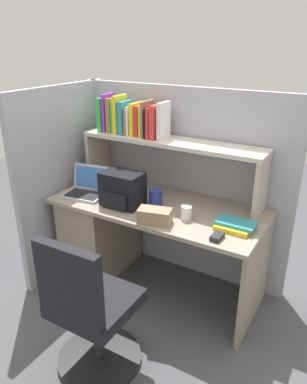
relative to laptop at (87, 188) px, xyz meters
The scene contains 14 objects.
ground_plane 0.98m from the laptop, 10.90° to the left, with size 8.00×8.00×0.00m, color #4C4C51.
desk 0.43m from the laptop, 30.88° to the left, with size 1.60×0.70×0.73m.
cubicle_partition_rear 0.76m from the laptop, 40.51° to the left, with size 1.84×0.05×1.55m, color #9E9EA8.
cubicle_partition_left 0.28m from the laptop, 167.60° to the left, with size 0.05×1.06×1.55m, color #9E9EA8.
overhead_hutch 0.72m from the laptop, 28.41° to the left, with size 1.44×0.28×0.45m.
reference_books_on_shelf 0.65m from the laptop, 52.67° to the left, with size 0.57×0.19×0.30m.
laptop is the anchor object (origin of this frame).
backpack 0.36m from the laptop, ahead, with size 0.30×0.22×0.25m.
computer_mouse 1.16m from the laptop, ahead, with size 0.06×0.10×0.03m, color #262628.
paper_cup 0.86m from the laptop, ahead, with size 0.08×0.08×0.09m, color white.
tissue_box 0.72m from the laptop, 11.86° to the right, with size 0.22×0.12×0.10m, color #9E7F60.
snack_canister 0.58m from the laptop, ahead, with size 0.10×0.10×0.12m, color navy.
desk_book_stack 1.20m from the laptop, ahead, with size 0.25×0.19×0.05m.
office_chair 1.09m from the laptop, 50.33° to the right, with size 0.52×0.52×0.93m.
Camera 1 is at (1.25, -2.16, 1.87)m, focal length 34.44 mm.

